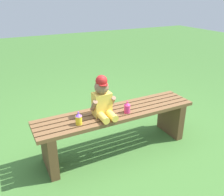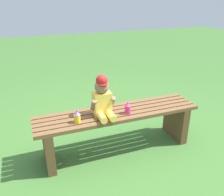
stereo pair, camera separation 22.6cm
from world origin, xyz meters
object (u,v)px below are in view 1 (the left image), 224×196
child_figure (102,99)px  sippy_cup_right (127,107)px  park_bench (117,124)px  sippy_cup_left (79,119)px

child_figure → sippy_cup_right: (0.24, -0.06, -0.12)m
park_bench → child_figure: bearing=-174.8°
sippy_cup_left → child_figure: bearing=12.7°
sippy_cup_left → sippy_cup_right: (0.50, 0.00, 0.00)m
park_bench → sippy_cup_right: bearing=-46.7°
park_bench → child_figure: child_figure is taller
sippy_cup_left → park_bench: bearing=9.9°
child_figure → park_bench: bearing=5.2°
sippy_cup_right → park_bench: bearing=133.3°
child_figure → sippy_cup_right: size_ratio=3.26×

